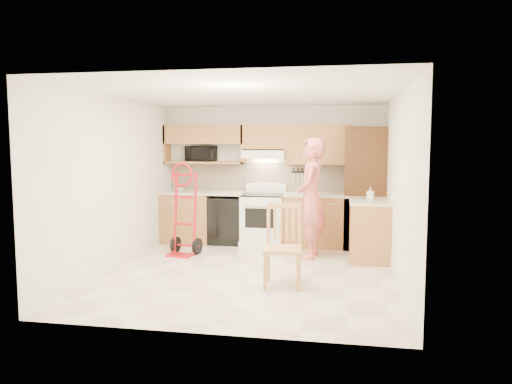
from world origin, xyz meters
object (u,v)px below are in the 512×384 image
(person, at_px, (311,198))
(dining_chair, at_px, (283,246))
(microwave, at_px, (201,154))
(range, at_px, (263,216))
(hand_truck, at_px, (183,214))

(person, height_order, dining_chair, person)
(dining_chair, bearing_deg, microwave, 121.58)
(microwave, height_order, dining_chair, microwave)
(microwave, height_order, range, microwave)
(range, relative_size, dining_chair, 1.04)
(hand_truck, bearing_deg, dining_chair, -29.46)
(hand_truck, xyz_separation_m, dining_chair, (1.82, -1.47, -0.15))
(hand_truck, relative_size, dining_chair, 1.29)
(dining_chair, bearing_deg, hand_truck, 137.80)
(hand_truck, distance_m, dining_chair, 2.35)
(person, relative_size, hand_truck, 1.41)
(range, bearing_deg, dining_chair, -74.69)
(microwave, xyz_separation_m, range, (1.20, -0.27, -1.09))
(person, height_order, hand_truck, person)
(microwave, bearing_deg, hand_truck, -81.16)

